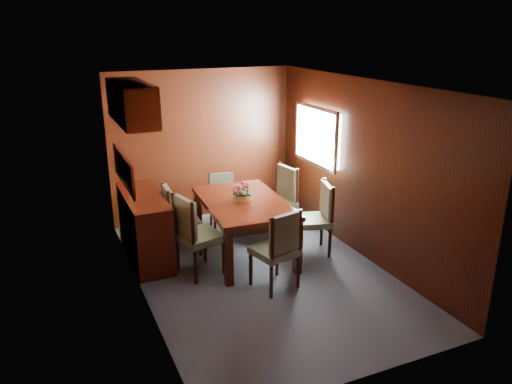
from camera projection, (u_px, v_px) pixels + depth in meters
name	position (u px, v px, depth m)	size (l,w,h in m)	color
ground	(260.00, 271.00, 6.47)	(4.50, 4.50, 0.00)	#3A434F
room_shell	(242.00, 144.00, 6.20)	(3.06, 4.52, 2.41)	black
sideboard	(145.00, 227.00, 6.72)	(0.48, 1.40, 0.90)	black
dining_table	(244.00, 208.00, 6.76)	(1.16, 1.75, 0.79)	black
chair_left_near	(194.00, 231.00, 6.22)	(0.60, 0.62, 1.08)	black
chair_left_far	(177.00, 216.00, 6.84)	(0.48, 0.50, 0.99)	black
chair_right_near	(318.00, 214.00, 6.87)	(0.57, 0.59, 1.01)	black
chair_right_far	(280.00, 197.00, 7.48)	(0.55, 0.57, 1.06)	black
chair_head	(279.00, 246.00, 5.88)	(0.58, 0.56, 1.02)	black
chair_foot	(223.00, 197.00, 7.78)	(0.46, 0.45, 0.87)	black
flower_centerpiece	(243.00, 191.00, 6.71)	(0.26, 0.26, 0.26)	#BC7439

